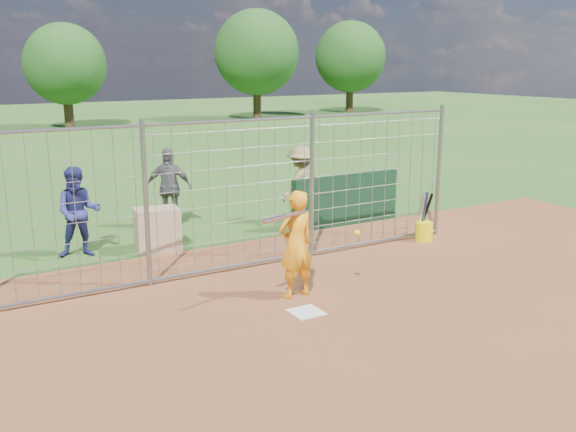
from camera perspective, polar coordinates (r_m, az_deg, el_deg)
ground at (r=9.22m, az=0.95°, el=-8.20°), size 100.00×100.00×0.00m
infield_dirt at (r=7.09m, az=14.29°, el=-15.67°), size 18.00×18.00×0.00m
home_plate at (r=9.06m, az=1.62°, el=-8.54°), size 0.43×0.43×0.02m
dugout_wall at (r=13.75m, az=5.15°, el=1.47°), size 2.60×0.20×1.10m
batter at (r=9.41m, az=0.72°, el=-2.54°), size 0.62×0.43×1.61m
bystander_a at (r=11.97m, az=-18.12°, el=0.32°), size 0.93×0.81×1.63m
bystander_b at (r=13.67m, az=-10.58°, el=2.49°), size 1.05×0.90×1.69m
bystander_c at (r=13.89m, az=1.14°, el=2.82°), size 1.21×0.93×1.66m
equipment_bin at (r=12.08m, az=-11.54°, el=-1.18°), size 0.88×0.67×0.80m
equipment_in_play at (r=9.14m, az=1.38°, el=-0.41°), size 1.72×0.31×0.49m
bucket_with_bats at (r=12.78m, az=11.99°, el=-1.11°), size 0.34×0.39×0.98m
backstop_fence at (r=10.54m, az=-4.74°, el=1.70°), size 9.08×0.08×2.60m
tree_line at (r=36.22m, az=-19.11°, el=13.30°), size 44.66×6.72×6.48m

